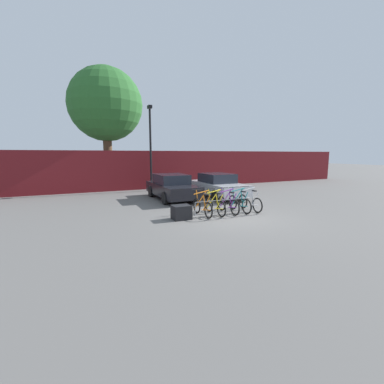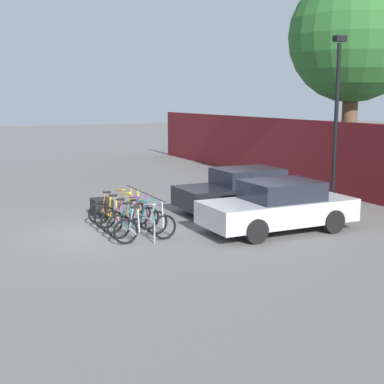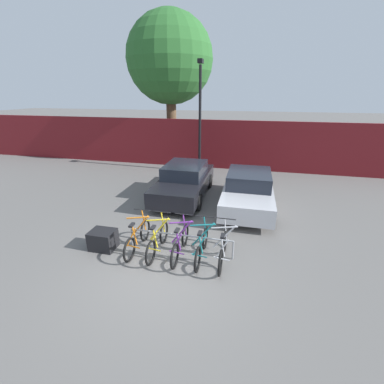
# 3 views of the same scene
# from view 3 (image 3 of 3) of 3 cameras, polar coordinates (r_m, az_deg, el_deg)

# --- Properties ---
(ground_plane) EXTENTS (120.00, 120.00, 0.00)m
(ground_plane) POSITION_cam_3_polar(r_m,az_deg,el_deg) (6.92, -5.61, -16.01)
(ground_plane) COLOR #605E5B
(hoarding_wall) EXTENTS (36.00, 0.16, 2.76)m
(hoarding_wall) POSITION_cam_3_polar(r_m,az_deg,el_deg) (15.07, 5.87, 10.43)
(hoarding_wall) COLOR maroon
(hoarding_wall) RESTS_ON ground
(bike_rack) EXTENTS (2.94, 0.04, 0.57)m
(bike_rack) POSITION_cam_3_polar(r_m,az_deg,el_deg) (7.14, -2.63, -10.03)
(bike_rack) COLOR gray
(bike_rack) RESTS_ON ground
(bicycle_orange) EXTENTS (0.68, 1.71, 1.05)m
(bicycle_orange) POSITION_cam_3_polar(r_m,az_deg,el_deg) (7.45, -11.97, -9.95)
(bicycle_orange) COLOR black
(bicycle_orange) RESTS_ON ground
(bicycle_yellow) EXTENTS (0.68, 1.71, 1.05)m
(bicycle_yellow) POSITION_cam_3_polar(r_m,az_deg,el_deg) (7.24, -7.64, -10.63)
(bicycle_yellow) COLOR black
(bicycle_yellow) RESTS_ON ground
(bicycle_purple) EXTENTS (0.68, 1.71, 1.05)m
(bicycle_purple) POSITION_cam_3_polar(r_m,az_deg,el_deg) (7.06, -2.63, -11.35)
(bicycle_purple) COLOR black
(bicycle_purple) RESTS_ON ground
(bicycle_teal) EXTENTS (0.68, 1.71, 1.05)m
(bicycle_teal) POSITION_cam_3_polar(r_m,az_deg,el_deg) (6.95, 2.17, -11.95)
(bicycle_teal) COLOR black
(bicycle_teal) RESTS_ON ground
(bicycle_silver) EXTENTS (0.68, 1.71, 1.05)m
(bicycle_silver) POSITION_cam_3_polar(r_m,az_deg,el_deg) (6.88, 6.92, -12.47)
(bicycle_silver) COLOR black
(bicycle_silver) RESTS_ON ground
(car_black) EXTENTS (1.91, 4.41, 1.40)m
(car_black) POSITION_cam_3_polar(r_m,az_deg,el_deg) (10.89, -1.63, 2.56)
(car_black) COLOR black
(car_black) RESTS_ON ground
(car_silver) EXTENTS (1.91, 4.26, 1.40)m
(car_silver) POSITION_cam_3_polar(r_m,az_deg,el_deg) (10.06, 12.35, 0.44)
(car_silver) COLOR #B7B7BC
(car_silver) RESTS_ON ground
(lamp_post) EXTENTS (0.24, 0.44, 5.71)m
(lamp_post) POSITION_cam_3_polar(r_m,az_deg,el_deg) (14.00, 1.79, 17.25)
(lamp_post) COLOR black
(lamp_post) RESTS_ON ground
(cargo_crate) EXTENTS (0.70, 0.56, 0.55)m
(cargo_crate) POSITION_cam_3_polar(r_m,az_deg,el_deg) (7.83, -19.14, -9.98)
(cargo_crate) COLOR black
(cargo_crate) RESTS_ON ground
(tree_behind_hoarding) EXTENTS (5.21, 5.21, 8.65)m
(tree_behind_hoarding) POSITION_cam_3_polar(r_m,az_deg,el_deg) (17.39, -4.93, 27.20)
(tree_behind_hoarding) COLOR brown
(tree_behind_hoarding) RESTS_ON ground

